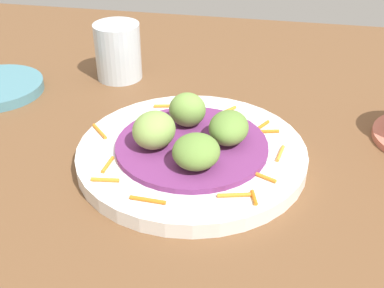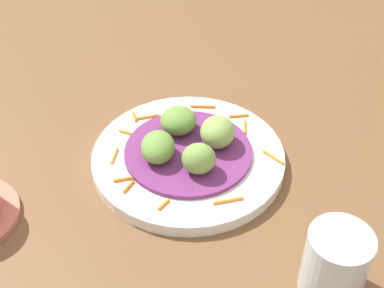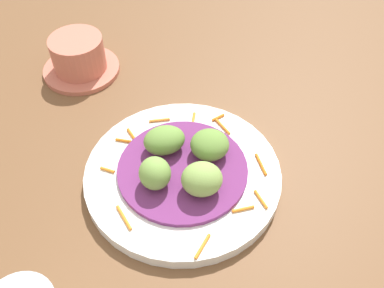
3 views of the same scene
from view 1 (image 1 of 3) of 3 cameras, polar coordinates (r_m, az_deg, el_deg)
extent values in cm
cube|color=brown|center=(54.72, 1.10, -5.39)|extent=(110.00, 110.00, 2.00)
cylinder|color=white|center=(57.25, -0.03, -1.16)|extent=(25.98, 25.98, 1.73)
cylinder|color=#702D6B|center=(56.60, -0.03, -0.16)|extent=(17.15, 17.15, 0.64)
cylinder|color=orange|center=(64.26, 4.28, 3.91)|extent=(1.83, 1.58, 0.40)
cylinder|color=orange|center=(56.30, 9.95, -1.05)|extent=(3.03, 0.91, 0.40)
cylinder|color=orange|center=(54.43, -9.51, -2.31)|extent=(2.82, 0.59, 0.40)
cylinder|color=orange|center=(49.55, 7.02, -6.03)|extent=(2.07, 0.94, 0.40)
cylinder|color=orange|center=(52.55, 7.94, -3.57)|extent=(1.71, 3.06, 0.40)
cylinder|color=orange|center=(65.04, -2.66, 4.34)|extent=(1.23, 3.79, 0.40)
cylinder|color=orange|center=(61.31, 8.05, 2.14)|extent=(2.13, 1.46, 0.40)
cylinder|color=orange|center=(49.67, 4.79, -5.77)|extent=(1.19, 3.32, 0.40)
cylinder|color=orange|center=(52.23, -9.80, -4.01)|extent=(0.75, 2.92, 0.40)
cylinder|color=orange|center=(60.44, -10.41, 1.42)|extent=(2.80, 2.64, 0.40)
cylinder|color=orange|center=(60.09, 8.43, 1.43)|extent=(1.06, 2.98, 0.40)
cylinder|color=orange|center=(49.09, -5.03, -6.32)|extent=(0.60, 3.65, 0.40)
ellipsoid|color=#759E47|center=(58.95, -0.53, 3.91)|extent=(4.25, 4.56, 4.02)
ellipsoid|color=#84A851|center=(55.09, -4.32, 1.59)|extent=(6.07, 5.72, 4.01)
ellipsoid|color=olive|center=(52.04, 0.52, -0.72)|extent=(6.15, 6.02, 3.44)
ellipsoid|color=olive|center=(56.11, 4.17, 1.86)|extent=(5.64, 4.49, 3.40)
cylinder|color=silver|center=(76.47, -8.36, 10.33)|extent=(6.77, 6.77, 8.31)
camera|label=2|loc=(1.02, 8.01, 41.97)|focal=49.91mm
camera|label=3|loc=(0.72, -34.22, 39.57)|focal=40.48mm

